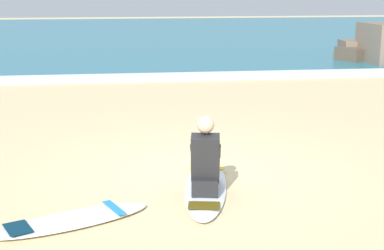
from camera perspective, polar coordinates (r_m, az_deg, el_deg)
The scene contains 6 objects.
ground_plane at distance 7.79m, azimuth 0.51°, elevation -5.13°, with size 80.00×80.00×0.00m, color beige.
sea at distance 29.43m, azimuth -5.55°, elevation 8.92°, with size 80.00×28.00×0.10m, color teal.
breaking_foam at distance 15.83m, azimuth -3.70°, elevation 4.79°, with size 80.00×0.90×0.11m, color white.
surfboard_main at distance 7.30m, azimuth 1.40°, elevation -6.16°, with size 0.93×2.36×0.08m.
surfer_seated at distance 6.95m, azimuth 1.35°, elevation -3.73°, with size 0.45×0.75×0.95m.
surfboard_spare_near at distance 6.45m, azimuth -11.97°, elevation -9.25°, with size 1.86×1.20×0.08m.
Camera 1 is at (-1.03, -7.30, 2.53)m, focal length 53.39 mm.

